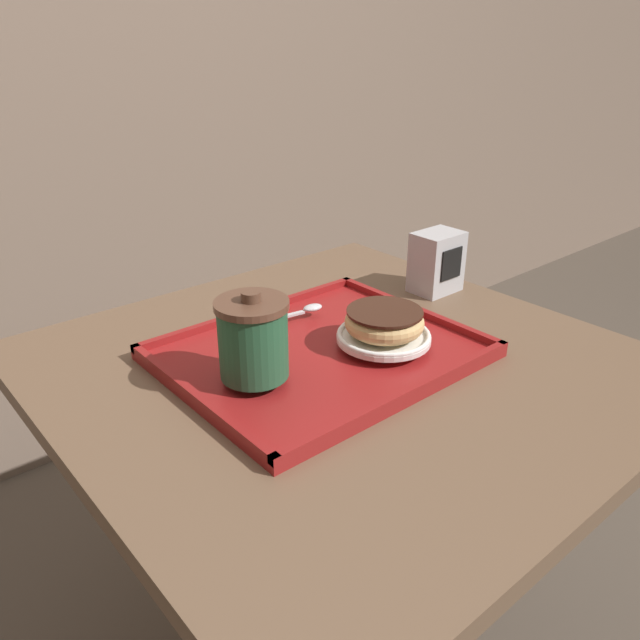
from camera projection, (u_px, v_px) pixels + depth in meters
name	position (u px, v px, depth m)	size (l,w,h in m)	color
wall_behind	(42.00, 24.00, 1.52)	(8.00, 0.05, 2.40)	#7A6656
cafe_table	(341.00, 458.00, 1.03)	(0.83, 0.84, 0.72)	brown
serving_tray	(320.00, 353.00, 0.96)	(0.45, 0.37, 0.02)	maroon
coffee_cup_front	(253.00, 338.00, 0.84)	(0.10, 0.10, 0.12)	#235638
plate_with_chocolate_donut	(384.00, 336.00, 0.96)	(0.15, 0.15, 0.01)	white
donut_chocolate_glazed	(384.00, 321.00, 0.95)	(0.12, 0.12, 0.04)	#DBB270
spoon	(301.00, 311.00, 1.06)	(0.15, 0.04, 0.01)	silver
napkin_dispenser	(437.00, 262.00, 1.19)	(0.09, 0.07, 0.12)	#B7B7BC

